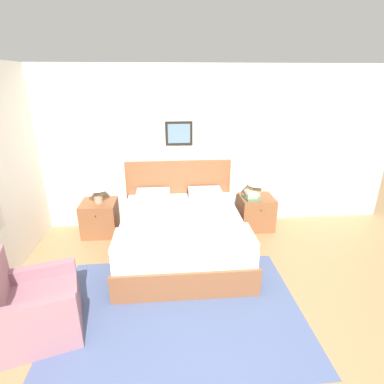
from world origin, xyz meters
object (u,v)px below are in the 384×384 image
(nightstand_near_window, at_px, (100,218))
(nightstand_by_door, at_px, (256,212))
(bed, at_px, (182,234))
(table_lamp_near_window, at_px, (96,183))
(table_lamp_by_door, at_px, (258,179))
(armchair, at_px, (35,309))

(nightstand_near_window, height_order, nightstand_by_door, same)
(bed, relative_size, nightstand_by_door, 3.57)
(table_lamp_near_window, distance_m, table_lamp_by_door, 2.55)
(nightstand_near_window, bearing_deg, armchair, -95.76)
(nightstand_by_door, relative_size, table_lamp_by_door, 1.16)
(nightstand_near_window, xyz_separation_m, table_lamp_by_door, (2.56, -0.02, 0.60))
(armchair, relative_size, nightstand_by_door, 1.63)
(bed, distance_m, table_lamp_by_door, 1.55)
(nightstand_near_window, relative_size, table_lamp_by_door, 1.16)
(table_lamp_near_window, xyz_separation_m, table_lamp_by_door, (2.55, 0.00, 0.00))
(nightstand_by_door, height_order, table_lamp_near_window, table_lamp_near_window)
(nightstand_near_window, distance_m, nightstand_by_door, 2.58)
(table_lamp_near_window, bearing_deg, armchair, -96.20)
(table_lamp_near_window, bearing_deg, table_lamp_by_door, 0.00)
(bed, xyz_separation_m, nightstand_near_window, (-1.29, 0.71, -0.04))
(armchair, xyz_separation_m, table_lamp_by_door, (2.77, 2.04, 0.57))
(table_lamp_near_window, height_order, table_lamp_by_door, same)
(armchair, xyz_separation_m, nightstand_by_door, (2.79, 2.06, -0.03))
(nightstand_by_door, bearing_deg, bed, -150.99)
(nightstand_near_window, bearing_deg, table_lamp_by_door, -0.34)
(armchair, bearing_deg, nightstand_near_window, 158.00)
(armchair, bearing_deg, table_lamp_near_window, 157.56)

